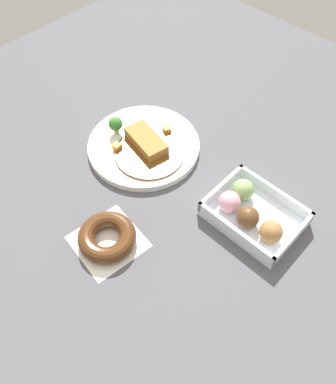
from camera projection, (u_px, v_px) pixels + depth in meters
ground_plane at (174, 189)px, 0.90m from camera, size 1.60×1.60×0.00m
curry_plate at (144, 145)px, 0.97m from camera, size 0.28×0.28×0.07m
donut_box at (251, 213)px, 0.83m from camera, size 0.20×0.15×0.06m
chocolate_ring_donut at (107, 237)px, 0.80m from camera, size 0.15×0.15×0.04m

